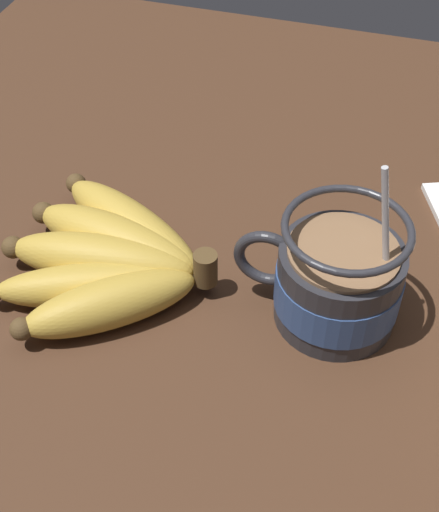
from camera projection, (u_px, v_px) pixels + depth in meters
The scene contains 3 objects.
table at pixel (258, 283), 62.87cm from camera, with size 91.64×91.64×3.24cm.
coffee_mug at pixel (337, 281), 55.43cm from camera, with size 13.49×9.93×15.53cm.
banana_bunch at pixel (111, 258), 59.83cm from camera, with size 18.67×20.76×4.41cm.
Camera 1 is at (-9.34, 42.04, 47.61)cm, focal length 50.00 mm.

